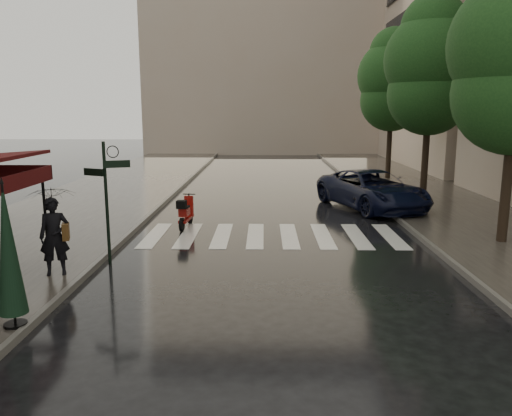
{
  "coord_description": "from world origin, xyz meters",
  "views": [
    {
      "loc": [
        2.71,
        -9.11,
        3.82
      ],
      "look_at": [
        2.51,
        3.33,
        1.4
      ],
      "focal_mm": 35.0,
      "sensor_mm": 36.0,
      "label": 1
    }
  ],
  "objects_px": {
    "scooter": "(186,213)",
    "parked_car": "(372,190)",
    "parasol_back": "(8,249)",
    "pedestrian_with_umbrella": "(52,203)"
  },
  "relations": [
    {
      "from": "parked_car",
      "to": "scooter",
      "type": "bearing_deg",
      "value": -173.47
    },
    {
      "from": "pedestrian_with_umbrella",
      "to": "scooter",
      "type": "bearing_deg",
      "value": 50.32
    },
    {
      "from": "parked_car",
      "to": "parasol_back",
      "type": "height_order",
      "value": "parasol_back"
    },
    {
      "from": "scooter",
      "to": "parasol_back",
      "type": "xyz_separation_m",
      "value": [
        -1.76,
        -8.04,
        1.02
      ]
    },
    {
      "from": "pedestrian_with_umbrella",
      "to": "parked_car",
      "type": "xyz_separation_m",
      "value": [
        9.06,
        8.67,
        -1.04
      ]
    },
    {
      "from": "scooter",
      "to": "parasol_back",
      "type": "relative_size",
      "value": 0.62
    },
    {
      "from": "pedestrian_with_umbrella",
      "to": "parasol_back",
      "type": "distance_m",
      "value": 2.85
    },
    {
      "from": "pedestrian_with_umbrella",
      "to": "parked_car",
      "type": "height_order",
      "value": "pedestrian_with_umbrella"
    },
    {
      "from": "scooter",
      "to": "parked_car",
      "type": "distance_m",
      "value": 7.71
    },
    {
      "from": "pedestrian_with_umbrella",
      "to": "parasol_back",
      "type": "height_order",
      "value": "parasol_back"
    }
  ]
}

